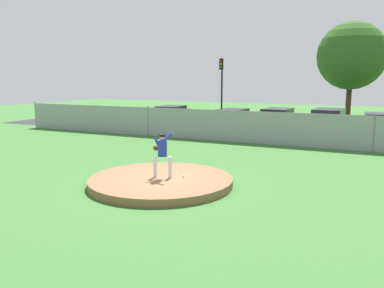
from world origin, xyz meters
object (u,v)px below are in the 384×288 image
(parked_car_champagne, at_px, (328,124))
(parked_car_silver, at_px, (171,117))
(parked_car_charcoal, at_px, (378,127))
(traffic_cone_orange, at_px, (203,126))
(parked_car_navy, at_px, (277,122))
(traffic_light_near, at_px, (222,80))
(baseball, at_px, (184,176))
(pitcher_youth, at_px, (162,151))
(parked_car_slate, at_px, (232,120))

(parked_car_champagne, relative_size, parked_car_silver, 1.10)
(parked_car_charcoal, bearing_deg, traffic_cone_orange, -177.41)
(parked_car_charcoal, distance_m, parked_car_navy, 6.18)
(traffic_light_near, bearing_deg, baseball, -72.88)
(pitcher_youth, xyz_separation_m, parked_car_silver, (-7.33, 14.23, -0.42))
(traffic_cone_orange, bearing_deg, parked_car_silver, -178.99)
(baseball, height_order, traffic_cone_orange, traffic_cone_orange)
(parked_car_navy, relative_size, traffic_cone_orange, 7.86)
(pitcher_youth, xyz_separation_m, parked_car_charcoal, (6.87, 14.80, -0.45))
(traffic_light_near, bearing_deg, pitcher_youth, -75.05)
(traffic_light_near, bearing_deg, parked_car_navy, -37.41)
(pitcher_youth, relative_size, parked_car_navy, 0.38)
(traffic_cone_orange, bearing_deg, parked_car_champagne, 1.64)
(baseball, bearing_deg, parked_car_silver, 119.91)
(baseball, relative_size, traffic_cone_orange, 0.13)
(parked_car_navy, height_order, traffic_cone_orange, parked_car_navy)
(parked_car_slate, bearing_deg, parked_car_charcoal, 0.25)
(baseball, distance_m, traffic_cone_orange, 14.94)
(parked_car_charcoal, bearing_deg, pitcher_youth, -114.91)
(pitcher_youth, bearing_deg, parked_car_slate, 100.00)
(parked_car_champagne, bearing_deg, traffic_light_near, 154.86)
(parked_car_champagne, bearing_deg, baseball, -103.06)
(pitcher_youth, distance_m, parked_car_navy, 14.38)
(traffic_cone_orange, distance_m, traffic_light_near, 5.58)
(baseball, bearing_deg, pitcher_youth, -153.63)
(parked_car_champagne, distance_m, parked_car_slate, 6.56)
(baseball, bearing_deg, parked_car_slate, 102.76)
(parked_car_silver, height_order, traffic_light_near, traffic_light_near)
(pitcher_youth, bearing_deg, traffic_light_near, 104.95)
(parked_car_slate, height_order, traffic_cone_orange, parked_car_slate)
(parked_car_charcoal, bearing_deg, traffic_light_near, 161.70)
(parked_car_silver, relative_size, traffic_cone_orange, 7.50)
(baseball, xyz_separation_m, parked_car_navy, (0.05, 14.02, 0.52))
(pitcher_youth, distance_m, parked_car_champagne, 15.05)
(traffic_cone_orange, bearing_deg, parked_car_charcoal, 2.59)
(parked_car_champagne, height_order, parked_car_silver, parked_car_champagne)
(parked_car_navy, xyz_separation_m, traffic_light_near, (-5.71, 4.37, 2.78))
(pitcher_youth, xyz_separation_m, baseball, (0.66, 0.33, -0.91))
(baseball, distance_m, parked_car_charcoal, 15.75)
(parked_car_navy, bearing_deg, parked_car_silver, -179.09)
(parked_car_slate, distance_m, traffic_cone_orange, 2.20)
(parked_car_champagne, xyz_separation_m, traffic_cone_orange, (-8.65, -0.25, -0.59))
(pitcher_youth, relative_size, traffic_cone_orange, 2.95)
(traffic_cone_orange, bearing_deg, parked_car_navy, 0.87)
(parked_car_slate, relative_size, traffic_cone_orange, 7.88)
(parked_car_champagne, distance_m, parked_car_navy, 3.25)
(parked_car_charcoal, distance_m, parked_car_slate, 9.47)
(parked_car_navy, relative_size, traffic_light_near, 0.81)
(baseball, xyz_separation_m, traffic_light_near, (-5.66, 18.39, 3.30))
(parked_car_navy, bearing_deg, traffic_cone_orange, -179.13)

